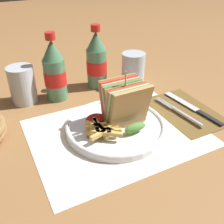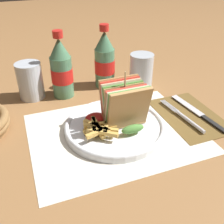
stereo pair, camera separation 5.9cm
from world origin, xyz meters
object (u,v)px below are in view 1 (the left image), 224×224
(plate_main, at_px, (116,126))
(coke_bottle_far, at_px, (97,61))
(glass_near, at_px, (133,72))
(glass_far, at_px, (22,85))
(fork, at_px, (182,114))
(knife, at_px, (193,108))
(club_sandwich, at_px, (125,104))
(coke_bottle_near, at_px, (55,72))

(plate_main, distance_m, coke_bottle_far, 0.26)
(glass_near, bearing_deg, glass_far, 171.82)
(fork, distance_m, glass_near, 0.23)
(knife, distance_m, glass_near, 0.22)
(club_sandwich, distance_m, fork, 0.17)
(plate_main, height_order, coke_bottle_far, coke_bottle_far)
(knife, xyz_separation_m, coke_bottle_near, (-0.31, 0.23, 0.08))
(glass_near, bearing_deg, coke_bottle_far, 155.66)
(coke_bottle_near, xyz_separation_m, coke_bottle_far, (0.14, 0.02, 0.00))
(coke_bottle_near, distance_m, glass_near, 0.25)
(coke_bottle_near, distance_m, coke_bottle_far, 0.14)
(club_sandwich, distance_m, coke_bottle_far, 0.25)
(club_sandwich, relative_size, knife, 0.66)
(plate_main, distance_m, coke_bottle_near, 0.25)
(coke_bottle_far, bearing_deg, glass_far, 179.83)
(glass_near, xyz_separation_m, glass_far, (-0.33, 0.05, 0.01))
(knife, xyz_separation_m, coke_bottle_far, (-0.17, 0.25, 0.08))
(plate_main, xyz_separation_m, glass_far, (-0.17, 0.24, 0.04))
(plate_main, xyz_separation_m, club_sandwich, (0.02, -0.00, 0.06))
(coke_bottle_far, bearing_deg, club_sandwich, -98.28)
(club_sandwich, height_order, glass_near, club_sandwich)
(coke_bottle_far, distance_m, glass_near, 0.12)
(plate_main, relative_size, coke_bottle_near, 1.26)
(fork, xyz_separation_m, knife, (0.05, 0.01, -0.00))
(plate_main, xyz_separation_m, glass_near, (0.16, 0.19, 0.04))
(club_sandwich, bearing_deg, coke_bottle_far, 81.72)
(fork, height_order, coke_bottle_near, coke_bottle_near)
(glass_near, bearing_deg, fork, -84.54)
(fork, relative_size, knife, 0.84)
(knife, bearing_deg, glass_near, 103.06)
(club_sandwich, xyz_separation_m, glass_near, (0.14, 0.20, -0.02))
(coke_bottle_far, xyz_separation_m, glass_far, (-0.23, 0.00, -0.03))
(coke_bottle_far, distance_m, glass_far, 0.23)
(knife, bearing_deg, fork, -169.64)
(club_sandwich, xyz_separation_m, glass_far, (-0.19, 0.24, -0.01))
(fork, bearing_deg, knife, 10.36)
(knife, distance_m, coke_bottle_near, 0.40)
(glass_far, bearing_deg, fork, -37.28)
(coke_bottle_far, relative_size, glass_far, 1.82)
(fork, bearing_deg, plate_main, 166.04)
(fork, bearing_deg, coke_bottle_near, 131.07)
(plate_main, relative_size, club_sandwich, 1.81)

